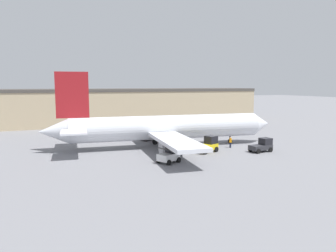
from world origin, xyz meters
TOP-DOWN VIEW (x-y plane):
  - ground_plane at (0.00, 0.00)m, footprint 400.00×400.00m
  - terminal_building at (-10.19, 36.42)m, footprint 97.96×14.41m
  - airplane at (-1.00, 0.11)m, footprint 37.96×32.52m
  - ground_crew_worker at (8.83, -4.50)m, footprint 0.38×0.38m
  - baggage_tug at (3.89, -6.11)m, footprint 3.88×2.93m
  - belt_loader_truck at (-3.88, -9.97)m, footprint 3.25×2.96m
  - pushback_tug at (11.47, -8.95)m, footprint 3.56×2.22m

SIDE VIEW (x-z plane):
  - ground_plane at x=0.00m, z-range 0.00..0.00m
  - ground_crew_worker at x=8.83m, z-range 0.06..1.80m
  - pushback_tug at x=11.47m, z-range -0.07..1.94m
  - baggage_tug at x=3.89m, z-range -0.09..2.27m
  - belt_loader_truck at x=-3.88m, z-range -0.10..2.35m
  - airplane at x=-1.00m, z-range -2.79..8.99m
  - terminal_building at x=-10.19m, z-range 0.01..8.84m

